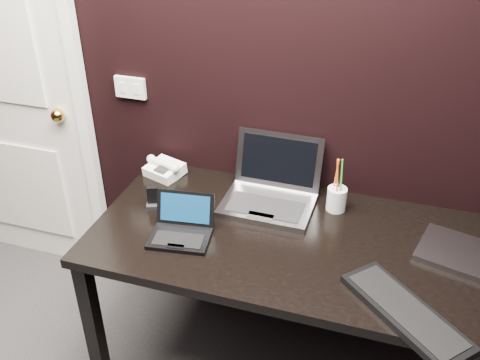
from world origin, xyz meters
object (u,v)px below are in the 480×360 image
(desk, at_px, (303,255))
(mobile_phone, at_px, (153,200))
(silver_laptop, at_px, (270,193))
(desk_phone, at_px, (164,169))
(door, at_px, (0,86))
(netbook, at_px, (181,229))
(ext_keyboard, at_px, (405,312))
(closed_laptop, at_px, (466,255))
(pen_cup, at_px, (337,198))

(desk, relative_size, mobile_phone, 17.43)
(silver_laptop, bearing_deg, desk_phone, 172.37)
(silver_laptop, xyz_separation_m, desk_phone, (-0.54, 0.07, -0.02))
(silver_laptop, bearing_deg, door, 173.70)
(door, distance_m, netbook, 1.31)
(silver_laptop, xyz_separation_m, ext_keyboard, (0.60, -0.51, -0.04))
(silver_laptop, bearing_deg, netbook, -129.17)
(closed_laptop, bearing_deg, mobile_phone, -177.88)
(ext_keyboard, relative_size, closed_laptop, 1.18)
(door, relative_size, pen_cup, 8.75)
(silver_laptop, xyz_separation_m, closed_laptop, (0.80, -0.14, -0.04))
(netbook, relative_size, silver_laptop, 0.67)
(closed_laptop, bearing_deg, pen_cup, 161.46)
(desk, xyz_separation_m, netbook, (-0.47, -0.12, 0.11))
(pen_cup, bearing_deg, closed_laptop, -18.54)
(netbook, relative_size, pen_cup, 1.08)
(door, xyz_separation_m, desk, (1.65, -0.38, -0.38))
(ext_keyboard, xyz_separation_m, pen_cup, (-0.32, 0.55, 0.04))
(desk, xyz_separation_m, ext_keyboard, (0.40, -0.30, 0.09))
(netbook, distance_m, ext_keyboard, 0.89)
(ext_keyboard, distance_m, pen_cup, 0.63)
(closed_laptop, height_order, desk_phone, desk_phone)
(netbook, xyz_separation_m, silver_laptop, (0.28, 0.34, 0.02))
(desk_phone, xyz_separation_m, pen_cup, (0.82, -0.04, 0.02))
(door, distance_m, silver_laptop, 1.49)
(door, relative_size, desk_phone, 10.77)
(netbook, distance_m, mobile_phone, 0.25)
(ext_keyboard, height_order, closed_laptop, ext_keyboard)
(ext_keyboard, height_order, mobile_phone, mobile_phone)
(desk, xyz_separation_m, pen_cup, (0.09, 0.25, 0.13))
(netbook, bearing_deg, desk, 14.77)
(netbook, xyz_separation_m, pen_cup, (0.56, 0.37, 0.03))
(closed_laptop, bearing_deg, desk_phone, 171.00)
(desk, bearing_deg, silver_laptop, 132.17)
(netbook, height_order, silver_laptop, silver_laptop)
(closed_laptop, bearing_deg, silver_laptop, 170.09)
(closed_laptop, xyz_separation_m, mobile_phone, (-1.27, -0.05, 0.02))
(desk, relative_size, pen_cup, 6.95)
(desk_phone, xyz_separation_m, mobile_phone, (0.06, -0.26, 0.00))
(desk_phone, relative_size, mobile_phone, 2.04)
(pen_cup, bearing_deg, mobile_phone, -163.63)
(door, bearing_deg, mobile_phone, -19.45)
(door, bearing_deg, netbook, -22.95)
(door, distance_m, ext_keyboard, 2.18)
(closed_laptop, xyz_separation_m, pen_cup, (-0.52, 0.17, 0.05))
(desk, xyz_separation_m, silver_laptop, (-0.19, 0.21, 0.13))
(desk_phone, height_order, pen_cup, pen_cup)
(silver_laptop, xyz_separation_m, mobile_phone, (-0.47, -0.19, -0.01))
(closed_laptop, distance_m, pen_cup, 0.55)
(closed_laptop, distance_m, desk_phone, 1.35)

